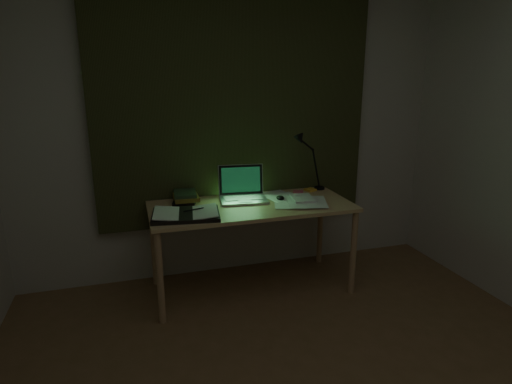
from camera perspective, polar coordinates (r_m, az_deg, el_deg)
wall_back at (r=3.47m, az=-2.88°, el=9.10°), size 3.50×0.00×2.50m
curtain at (r=3.42m, az=-2.75°, el=12.36°), size 2.20×0.06×2.00m
desk at (r=3.32m, az=-0.61°, el=-7.38°), size 1.51×0.66×0.69m
laptop at (r=3.26m, az=-1.66°, el=0.96°), size 0.40×0.44×0.26m
open_textbook at (r=2.98m, az=-9.33°, el=-2.89°), size 0.50×0.39×0.04m
book_stack at (r=3.29m, az=-9.36°, el=-0.65°), size 0.21×0.24×0.09m
loose_papers at (r=3.33m, az=5.21°, el=-0.93°), size 0.38×0.40×0.02m
mouse at (r=3.32m, az=3.26°, el=-0.79°), size 0.07×0.10×0.03m
sticky_yellow at (r=3.61m, az=7.24°, el=0.30°), size 0.10×0.10×0.02m
sticky_pink at (r=3.52m, az=5.64°, el=-0.05°), size 0.10×0.10×0.02m
desk_lamp at (r=3.62m, az=8.58°, el=4.07°), size 0.32×0.25×0.48m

